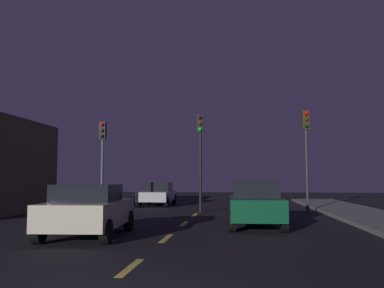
{
  "coord_description": "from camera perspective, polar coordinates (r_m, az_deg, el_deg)",
  "views": [
    {
      "loc": [
        2.02,
        -5.04,
        1.64
      ],
      "look_at": [
        -0.31,
        15.47,
        3.41
      ],
      "focal_mm": 38.44,
      "sensor_mm": 36.0,
      "label": 1
    }
  ],
  "objects": [
    {
      "name": "ground_plane",
      "position": [
        12.31,
        -3.09,
        -12.55
      ],
      "size": [
        80.0,
        80.0,
        0.0
      ],
      "primitive_type": "plane",
      "color": "black"
    },
    {
      "name": "lane_stripe_second",
      "position": [
        8.07,
        -8.5,
        -16.56
      ],
      "size": [
        0.16,
        1.6,
        0.01
      ],
      "primitive_type": "cube",
      "color": "#EACC4C",
      "rests_on": "ground_plane"
    },
    {
      "name": "lane_stripe_third",
      "position": [
        11.73,
        -3.59,
        -12.91
      ],
      "size": [
        0.16,
        1.6,
        0.01
      ],
      "primitive_type": "cube",
      "color": "#EACC4C",
      "rests_on": "ground_plane"
    },
    {
      "name": "lane_stripe_fourth",
      "position": [
        15.46,
        -1.09,
        -10.97
      ],
      "size": [
        0.16,
        1.6,
        0.01
      ],
      "primitive_type": "cube",
      "color": "#EACC4C",
      "rests_on": "ground_plane"
    },
    {
      "name": "lane_stripe_fifth",
      "position": [
        19.21,
        0.42,
        -9.78
      ],
      "size": [
        0.16,
        1.6,
        0.01
      ],
      "primitive_type": "cube",
      "color": "#EACC4C",
      "rests_on": "ground_plane"
    },
    {
      "name": "traffic_signal_left",
      "position": [
        21.45,
        -12.33,
        -0.55
      ],
      "size": [
        0.32,
        0.38,
        4.57
      ],
      "color": "#4C4C51",
      "rests_on": "ground_plane"
    },
    {
      "name": "traffic_signal_center",
      "position": [
        20.41,
        1.16,
        0.05
      ],
      "size": [
        0.32,
        0.38,
        4.85
      ],
      "color": "black",
      "rests_on": "ground_plane"
    },
    {
      "name": "traffic_signal_right",
      "position": [
        20.6,
        15.57,
        0.38
      ],
      "size": [
        0.32,
        0.38,
        4.96
      ],
      "color": "#2D2D30",
      "rests_on": "ground_plane"
    },
    {
      "name": "car_stopped_ahead",
      "position": [
        14.63,
        8.68,
        -8.11
      ],
      "size": [
        1.93,
        4.43,
        1.61
      ],
      "color": "#0F4C2D",
      "rests_on": "ground_plane"
    },
    {
      "name": "car_adjacent_lane",
      "position": [
        12.29,
        -14.14,
        -8.83
      ],
      "size": [
        2.17,
        4.02,
        1.5
      ],
      "color": "beige",
      "rests_on": "ground_plane"
    },
    {
      "name": "car_oncoming_far",
      "position": [
        25.9,
        -4.77,
        -6.88
      ],
      "size": [
        1.93,
        4.41,
        1.44
      ],
      "color": "silver",
      "rests_on": "ground_plane"
    }
  ]
}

